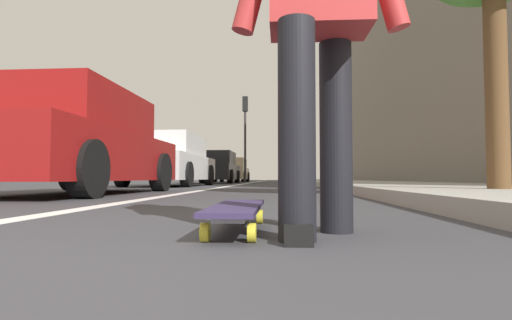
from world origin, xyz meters
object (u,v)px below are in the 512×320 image
skater_person (318,4)px  parked_car_far (215,168)px  parked_car_near (78,145)px  traffic_light (245,123)px  skateboard (237,210)px  parked_car_end (232,171)px  parked_car_mid (170,162)px

skater_person → parked_car_far: size_ratio=0.40×
parked_car_near → traffic_light: 15.75m
parked_car_far → skater_person: bearing=-169.2°
traffic_light → skateboard: bearing=-175.0°
parked_car_near → parked_car_end: size_ratio=1.00×
skateboard → parked_car_far: parked_car_far is taller
parked_car_mid → traffic_light: size_ratio=1.00×
parked_car_near → parked_car_mid: size_ratio=0.91×
skater_person → parked_car_mid: (9.88, 3.37, -0.22)m
parked_car_near → parked_car_far: bearing=0.4°
skateboard → parked_car_end: 23.23m
skater_person → parked_car_near: size_ratio=0.39×
parked_car_mid → parked_car_end: (13.32, -0.19, -0.02)m
parked_car_mid → parked_car_far: (6.99, -0.16, -0.02)m
skater_person → parked_car_end: (23.20, 3.18, -0.23)m
parked_car_near → skateboard: bearing=-144.6°
parked_car_near → parked_car_far: parked_car_near is taller
parked_car_mid → parked_car_far: bearing=-1.3°
skater_person → parked_car_near: bearing=37.6°
parked_car_near → parked_car_mid: 5.83m
parked_car_far → traffic_light: bearing=-23.5°
parked_car_near → parked_car_far: (12.81, 0.09, -0.02)m
parked_car_near → skater_person: bearing=-142.4°
skateboard → parked_car_far: (16.72, 2.86, 0.61)m
skater_person → traffic_light: (19.58, 2.03, 2.24)m
skateboard → parked_car_end: size_ratio=0.20×
skateboard → traffic_light: 19.75m
skateboard → parked_car_mid: (9.73, 3.03, 0.63)m
skateboard → skater_person: 0.92m
skater_person → parked_car_mid: 10.44m
parked_car_mid → traffic_light: traffic_light is taller
parked_car_mid → parked_car_end: size_ratio=1.10×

